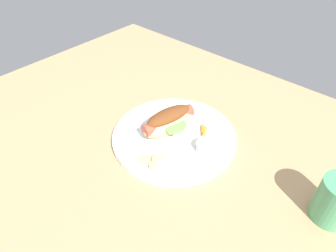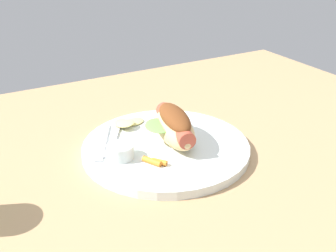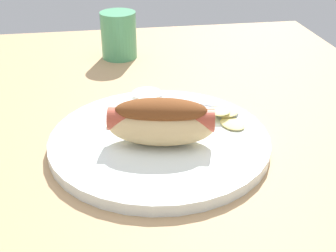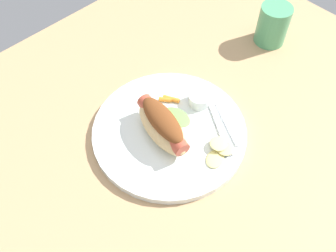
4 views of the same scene
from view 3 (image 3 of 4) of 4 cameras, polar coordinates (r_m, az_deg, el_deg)
The scene contains 9 objects.
ground_plane at distance 61.11cm, azimuth -0.73°, elevation -4.52°, with size 120.00×90.00×1.80cm, color tan.
plate at distance 62.49cm, azimuth -0.67°, elevation -1.85°, with size 30.76×30.76×1.60cm, color white.
hot_dog at distance 58.89cm, azimuth -0.78°, elevation 0.67°, with size 9.81×15.32×6.42cm.
sauce_ramekin at distance 69.51cm, azimuth -2.72°, elevation 3.38°, with size 4.66×4.66×2.45cm, color white.
fork at distance 69.69cm, azimuth 2.92°, elevation 2.50°, with size 8.57×13.01×0.40cm.
knife at distance 71.60cm, azimuth 2.44°, elevation 3.26°, with size 14.06×1.40×0.36cm, color silver.
chips_pile at distance 66.35cm, azimuth 7.45°, elevation 1.27°, with size 7.53×6.11×1.55cm.
carrot_garnish at distance 65.79cm, azimuth -6.39°, elevation 0.93°, with size 3.49×3.90×0.99cm.
drinking_cup at distance 94.41cm, azimuth -6.34°, elevation 11.53°, with size 7.34×7.34×9.56cm, color #4C9E6B.
Camera 3 is at (50.43, -7.34, 32.84)cm, focal length 47.45 mm.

